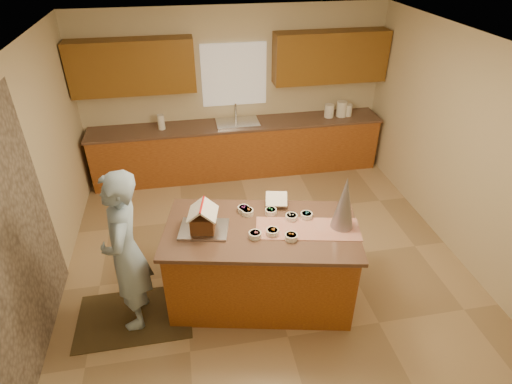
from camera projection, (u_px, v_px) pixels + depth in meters
floor at (266, 265)px, 5.41m from camera, size 5.50×5.50×0.00m
ceiling at (270, 50)px, 3.96m from camera, size 5.50×5.50×0.00m
wall_back at (234, 92)px, 6.96m from camera, size 5.50×5.50×0.00m
wall_left at (29, 196)px, 4.31m from camera, size 5.50×5.50×0.00m
wall_right at (471, 155)px, 5.06m from camera, size 5.50×5.50×0.00m
stone_accent at (11, 254)px, 3.70m from camera, size 0.00×2.50×2.50m
window_curtain at (234, 75)px, 6.78m from camera, size 1.05×0.03×1.00m
back_counter_base at (238, 149)px, 7.21m from camera, size 4.80×0.60×0.88m
back_counter_top at (238, 125)px, 6.96m from camera, size 4.85×0.63×0.04m
upper_cabinet_left at (132, 67)px, 6.28m from camera, size 1.85×0.35×0.80m
upper_cabinet_right at (330, 57)px, 6.75m from camera, size 1.85×0.35×0.80m
sink at (238, 125)px, 6.96m from camera, size 0.70×0.45×0.12m
faucet at (236, 111)px, 7.02m from camera, size 0.03×0.03×0.28m
island_base at (261, 265)px, 4.71m from camera, size 2.12×1.36×0.96m
island_top at (261, 230)px, 4.44m from camera, size 2.22×1.47×0.04m
table_runner at (308, 229)px, 4.41m from camera, size 1.14×0.61×0.01m
baking_tray at (204, 229)px, 4.39m from camera, size 0.57×0.47×0.03m
cookbook at (276, 199)px, 4.72m from camera, size 0.27×0.23×0.10m
tinsel_tree at (344, 203)px, 4.29m from camera, size 0.28×0.28×0.60m
rug at (135, 316)px, 4.69m from camera, size 1.24×0.81×0.01m
boy at (126, 253)px, 4.20m from camera, size 0.46×0.68×1.83m
canister_a at (329, 111)px, 7.13m from camera, size 0.16×0.16×0.22m
canister_b at (342, 109)px, 7.15m from camera, size 0.18×0.18×0.26m
canister_c at (348, 110)px, 7.18m from camera, size 0.14×0.14×0.20m
paper_towel at (161, 122)px, 6.70m from camera, size 0.11×0.11×0.24m
gingerbread_house at (203, 219)px, 4.32m from camera, size 0.35×0.36×0.31m
candy_bowls at (272, 221)px, 4.49m from camera, size 0.79×0.70×0.06m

